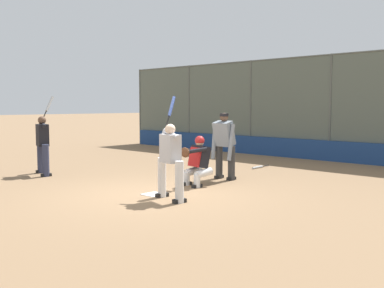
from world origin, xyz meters
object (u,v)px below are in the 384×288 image
object	(u,v)px
catcher_behind_plate	(197,160)
umpire_home	(224,144)
spare_bat_near_backstop	(259,167)
batter_at_plate	(170,159)
batter_on_deck	(43,143)

from	to	relation	value
catcher_behind_plate	umpire_home	xyz separation A→B (m)	(0.11, -1.16, 0.31)
catcher_behind_plate	spare_bat_near_backstop	bearing A→B (deg)	-70.09
batter_at_plate	spare_bat_near_backstop	xyz separation A→B (m)	(1.35, -5.08, -0.82)
batter_at_plate	batter_on_deck	distance (m)	4.99
catcher_behind_plate	umpire_home	distance (m)	1.21
batter_on_deck	spare_bat_near_backstop	distance (m)	6.39
catcher_behind_plate	spare_bat_near_backstop	world-z (taller)	catcher_behind_plate
batter_on_deck	spare_bat_near_backstop	bearing A→B (deg)	-107.45
catcher_behind_plate	batter_on_deck	distance (m)	4.62
catcher_behind_plate	spare_bat_near_backstop	distance (m)	3.63
batter_on_deck	spare_bat_near_backstop	world-z (taller)	batter_on_deck
catcher_behind_plate	batter_on_deck	bearing A→B (deg)	30.37
batter_at_plate	umpire_home	xyz separation A→B (m)	(0.80, -2.72, 0.09)
catcher_behind_plate	umpire_home	bearing A→B (deg)	-75.31
umpire_home	spare_bat_near_backstop	xyz separation A→B (m)	(0.55, -2.37, -0.90)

